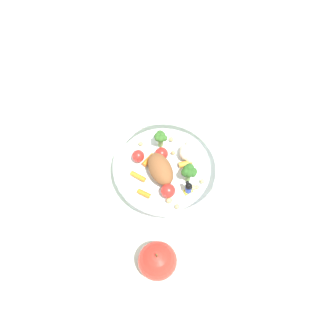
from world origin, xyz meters
TOP-DOWN VIEW (x-y plane):
  - ground_plane at (0.00, 0.00)m, footprint 2.40×2.40m
  - food_container at (-0.01, -0.02)m, footprint 0.23×0.23m
  - loose_apple at (-0.03, 0.19)m, footprint 0.07×0.07m

SIDE VIEW (x-z plane):
  - ground_plane at x=0.00m, z-range 0.00..0.00m
  - food_container at x=-0.01m, z-range 0.00..0.06m
  - loose_apple at x=-0.03m, z-range -0.01..0.08m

